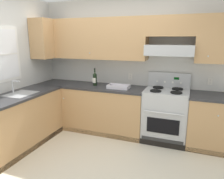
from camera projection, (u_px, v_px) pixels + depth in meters
ground_plane at (82, 165)px, 3.15m from camera, size 7.04×7.04×0.00m
wall_back at (137, 56)px, 4.06m from camera, size 4.68×0.57×2.55m
wall_left at (2, 67)px, 3.59m from camera, size 0.47×4.00×2.55m
counter_back_run at (115, 110)px, 4.16m from camera, size 3.60×0.65×0.91m
counter_left_run at (13, 124)px, 3.47m from camera, size 0.63×1.91×1.13m
stove at (165, 115)px, 3.83m from camera, size 0.76×0.62×1.20m
wine_bottle at (95, 79)px, 4.18m from camera, size 0.07×0.08×0.34m
bowl at (119, 87)px, 3.97m from camera, size 0.40×0.24×0.07m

